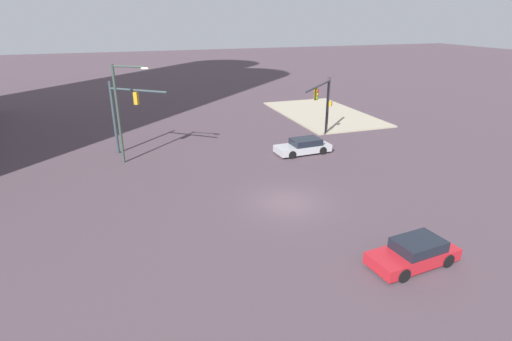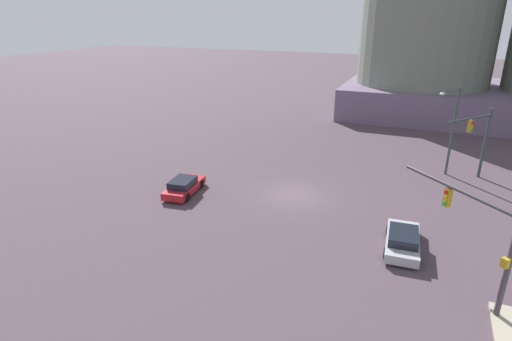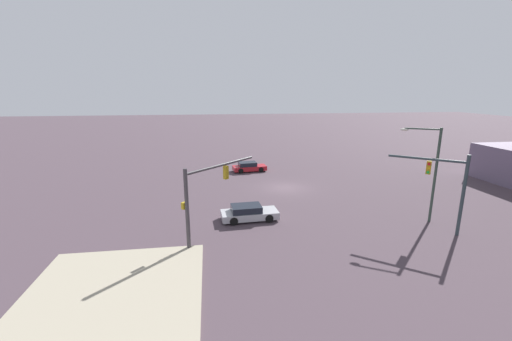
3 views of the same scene
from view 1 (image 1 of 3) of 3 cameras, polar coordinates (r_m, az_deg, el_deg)
name	(u,v)px [view 1 (image 1 of 3)]	position (r m, az deg, el deg)	size (l,w,h in m)	color
ground_plane	(287,202)	(24.65, 4.46, -4.50)	(225.22, 225.22, 0.00)	#4A3B44
sidewalk_corner	(323,114)	(47.05, 9.38, 7.93)	(15.19, 8.82, 0.15)	#A39983
traffic_signal_near_corner	(124,108)	(33.50, -18.14, 8.41)	(3.39, 4.10, 5.83)	#323F44
traffic_signal_opposite_side	(323,98)	(36.81, 9.47, 10.03)	(4.91, 5.14, 5.38)	#3C373D
streetlamp_curved_arm	(122,106)	(31.39, -18.41, 8.57)	(1.64, 2.55, 7.38)	#34443B
sedan_car_approaching	(303,146)	(33.25, 6.71, 3.40)	(2.13, 4.59, 1.21)	#ACABB2
sedan_car_waiting_far	(414,253)	(19.97, 21.41, -10.78)	(2.17, 4.36, 1.21)	#B31C25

